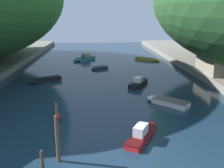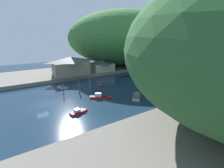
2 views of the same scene
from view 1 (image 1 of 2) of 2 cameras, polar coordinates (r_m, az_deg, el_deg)
name	(u,v)px [view 1 (image 1 of 2)]	position (r m, az deg, el deg)	size (l,w,h in m)	color
water_surface	(102,88)	(37.82, -2.34, -0.92)	(130.00, 130.00, 0.00)	#192D42
right_bank_cottage	(220,60)	(45.70, 23.41, 4.97)	(5.71, 7.90, 4.11)	gray
boat_white_cruiser	(139,82)	(39.81, 6.28, 0.48)	(4.25, 6.32, 1.36)	black
boat_mid_channel	(44,80)	(42.65, -15.31, 0.89)	(5.33, 4.42, 0.66)	black
boat_moored_right	(143,133)	(23.12, 7.10, -10.97)	(3.98, 5.76, 1.42)	red
boat_far_upstream	(166,101)	(31.78, 12.15, -3.86)	(5.20, 5.16, 0.68)	silver
boat_near_quay	(148,59)	(61.58, 8.29, 5.61)	(5.87, 5.22, 0.56)	gold
boat_far_right_bank	(99,68)	(51.05, -3.10, 3.69)	(3.78, 3.07, 0.51)	navy
boat_cabin_cruiser	(84,58)	(61.51, -6.49, 5.85)	(5.71, 5.73, 1.58)	teal
mooring_post_second	(57,138)	(19.24, -12.37, -12.06)	(0.29, 0.29, 3.77)	brown
mooring_post_middle	(57,120)	(22.69, -12.48, -8.14)	(0.24, 0.24, 3.42)	brown
channel_buoy_near	(57,116)	(26.93, -12.41, -7.24)	(0.74, 0.74, 1.11)	red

